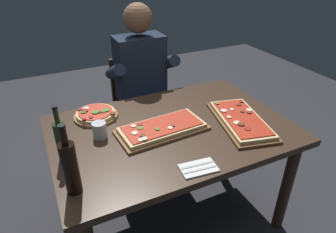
% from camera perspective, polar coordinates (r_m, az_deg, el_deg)
% --- Properties ---
extents(ground_plane, '(6.40, 6.40, 0.00)m').
position_cam_1_polar(ground_plane, '(2.26, 0.58, -18.24)').
color(ground_plane, '#2D2D33').
extents(dining_table, '(1.40, 0.96, 0.74)m').
position_cam_1_polar(dining_table, '(1.83, 0.68, -4.66)').
color(dining_table, '#3D2B1E').
rests_on(dining_table, ground_plane).
extents(pizza_rectangular_front, '(0.54, 0.28, 0.05)m').
position_cam_1_polar(pizza_rectangular_front, '(1.73, -1.17, -2.30)').
color(pizza_rectangular_front, brown).
rests_on(pizza_rectangular_front, dining_table).
extents(pizza_rectangular_left, '(0.37, 0.57, 0.05)m').
position_cam_1_polar(pizza_rectangular_left, '(1.86, 13.84, -0.67)').
color(pizza_rectangular_left, brown).
rests_on(pizza_rectangular_left, dining_table).
extents(pizza_round_far, '(0.27, 0.27, 0.05)m').
position_cam_1_polar(pizza_round_far, '(1.92, -13.72, 0.40)').
color(pizza_round_far, olive).
rests_on(pizza_round_far, dining_table).
extents(wine_bottle_dark, '(0.07, 0.07, 0.34)m').
position_cam_1_polar(wine_bottle_dark, '(1.33, -18.30, -9.15)').
color(wine_bottle_dark, black).
rests_on(wine_bottle_dark, dining_table).
extents(oil_bottle_amber, '(0.06, 0.06, 0.30)m').
position_cam_1_polar(oil_bottle_amber, '(1.55, -19.79, -4.25)').
color(oil_bottle_amber, '#233819').
rests_on(oil_bottle_amber, dining_table).
extents(tumbler_near_camera, '(0.08, 0.08, 0.09)m').
position_cam_1_polar(tumbler_near_camera, '(1.71, -13.00, -2.74)').
color(tumbler_near_camera, silver).
rests_on(tumbler_near_camera, dining_table).
extents(napkin_cutlery_set, '(0.19, 0.13, 0.01)m').
position_cam_1_polar(napkin_cutlery_set, '(1.47, 5.89, -9.80)').
color(napkin_cutlery_set, white).
rests_on(napkin_cutlery_set, dining_table).
extents(diner_chair, '(0.44, 0.44, 0.87)m').
position_cam_1_polar(diner_chair, '(2.62, -5.60, 2.70)').
color(diner_chair, black).
rests_on(diner_chair, ground_plane).
extents(seated_diner, '(0.53, 0.41, 1.33)m').
position_cam_1_polar(seated_diner, '(2.41, -4.89, 6.93)').
color(seated_diner, '#23232D').
rests_on(seated_diner, ground_plane).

